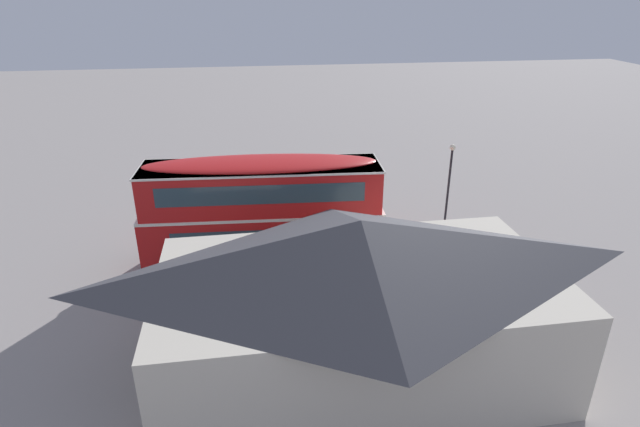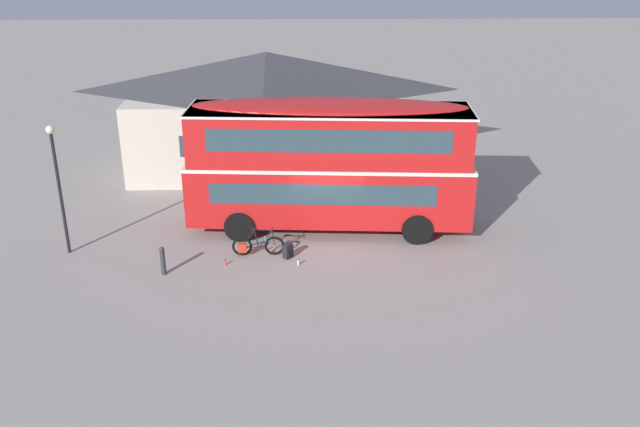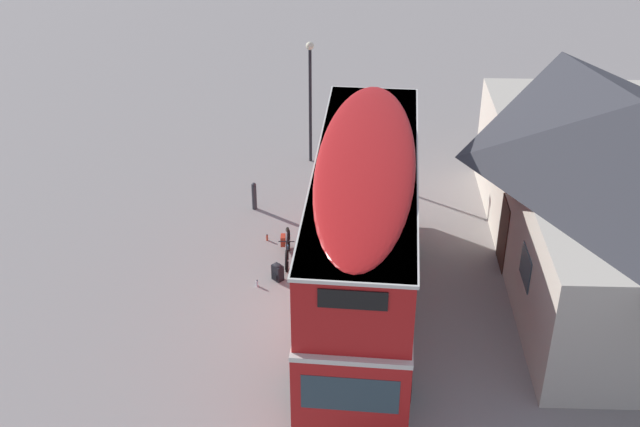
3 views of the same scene
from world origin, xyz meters
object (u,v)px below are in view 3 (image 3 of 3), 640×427
(touring_bicycle, at_px, (287,248))
(water_bottle_red_squeeze, at_px, (267,238))
(street_lamp, at_px, (310,89))
(double_decker_bus, at_px, (364,230))
(backpack_on_ground, at_px, (278,272))
(kerb_bollard, at_px, (254,195))
(water_bottle_clear_plastic, at_px, (257,283))

(touring_bicycle, height_order, water_bottle_red_squeeze, touring_bicycle)
(touring_bicycle, distance_m, street_lamp, 6.91)
(double_decker_bus, height_order, water_bottle_red_squeeze, double_decker_bus)
(double_decker_bus, xyz_separation_m, water_bottle_red_squeeze, (-3.53, -2.91, -2.55))
(backpack_on_ground, bearing_deg, kerb_bollard, -164.37)
(backpack_on_ground, relative_size, kerb_bollard, 0.55)
(water_bottle_clear_plastic, bearing_deg, street_lamp, 172.09)
(water_bottle_clear_plastic, relative_size, street_lamp, 0.05)
(touring_bicycle, xyz_separation_m, street_lamp, (-6.46, 0.36, 2.42))
(backpack_on_ground, height_order, street_lamp, street_lamp)
(touring_bicycle, distance_m, water_bottle_red_squeeze, 1.25)
(street_lamp, bearing_deg, double_decker_bus, 11.63)
(touring_bicycle, bearing_deg, water_bottle_clear_plastic, -27.40)
(street_lamp, bearing_deg, backpack_on_ground, -4.12)
(water_bottle_clear_plastic, bearing_deg, touring_bicycle, 152.60)
(kerb_bollard, bearing_deg, backpack_on_ground, 15.63)
(double_decker_bus, bearing_deg, water_bottle_clear_plastic, -110.57)
(backpack_on_ground, bearing_deg, touring_bicycle, 170.16)
(touring_bicycle, bearing_deg, double_decker_bus, 41.03)
(backpack_on_ground, xyz_separation_m, street_lamp, (-7.54, 0.54, 2.52))
(water_bottle_red_squeeze, xyz_separation_m, water_bottle_clear_plastic, (2.42, -0.04, 0.00))
(street_lamp, distance_m, kerb_bollard, 4.55)
(touring_bicycle, height_order, kerb_bollard, touring_bicycle)
(touring_bicycle, relative_size, water_bottle_clear_plastic, 8.47)
(water_bottle_clear_plastic, distance_m, street_lamp, 8.41)
(double_decker_bus, bearing_deg, backpack_on_ground, -121.33)
(water_bottle_red_squeeze, distance_m, kerb_bollard, 2.04)
(backpack_on_ground, bearing_deg, double_decker_bus, 58.67)
(double_decker_bus, relative_size, water_bottle_clear_plastic, 48.84)
(water_bottle_red_squeeze, height_order, kerb_bollard, kerb_bollard)
(double_decker_bus, bearing_deg, touring_bicycle, -138.97)
(street_lamp, height_order, kerb_bollard, street_lamp)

